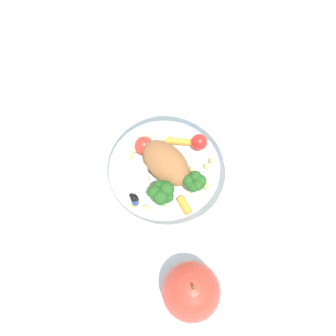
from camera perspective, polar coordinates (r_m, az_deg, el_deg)
ground_plane at (r=0.55m, az=-0.08°, el=-1.55°), size 2.40×2.40×0.00m
food_container at (r=0.52m, az=-0.71°, el=-0.18°), size 0.20×0.20×0.07m
loose_apple at (r=0.47m, az=3.96°, el=-20.17°), size 0.08×0.08×0.09m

